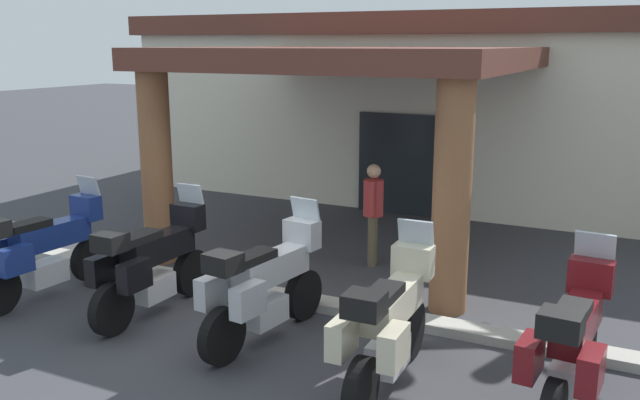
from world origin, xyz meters
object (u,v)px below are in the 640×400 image
Objects in this scene: motorcycle_silver at (264,285)px; motorcycle_maroon at (572,345)px; pedestrian at (373,207)px; motorcycle_blue at (43,250)px; motorcycle_black at (152,263)px; motorcycle_cream at (388,325)px; motel_building at (436,103)px.

motorcycle_maroon is (3.48, -0.10, 0.00)m from motorcycle_silver.
motorcycle_blue is at bearing -151.46° from pedestrian.
motorcycle_black is 3.51m from motorcycle_cream.
motorcycle_maroon is at bearing -59.94° from pedestrian.
pedestrian is (3.55, 3.41, 0.25)m from motorcycle_blue.
motorcycle_silver is 1.00× the size of motorcycle_maroon.
motel_building is 9.27m from motorcycle_black.
motorcycle_black is at bearing -134.82° from pedestrian.
motorcycle_silver is at bearing 74.57° from motorcycle_cream.
motorcycle_blue is 1.00× the size of motorcycle_maroon.
motorcycle_maroon is at bearing -90.52° from motorcycle_black.
motorcycle_black is at bearing 95.80° from motorcycle_silver.
pedestrian reaches higher than motorcycle_blue.
pedestrian is (0.80, -5.90, -1.17)m from motel_building.
motorcycle_black and motorcycle_cream have the same top height.
motorcycle_blue is at bearing 94.79° from motorcycle_maroon.
motorcycle_blue is 1.34× the size of pedestrian.
motorcycle_black is 1.74m from motorcycle_silver.
pedestrian is (0.07, 3.26, 0.25)m from motorcycle_silver.
motel_building is 10.27m from motorcycle_maroon.
motorcycle_maroon is 4.79m from pedestrian.
motorcycle_maroon is (5.22, -0.16, 0.00)m from motorcycle_black.
motorcycle_blue is 1.00× the size of motorcycle_black.
motel_building is 6.27× the size of motorcycle_maroon.
motorcycle_silver is 1.79m from motorcycle_cream.
motorcycle_maroon is (6.96, 0.05, 0.00)m from motorcycle_blue.
motorcycle_cream is at bearing -96.37° from motorcycle_silver.
motorcycle_cream is 1.00× the size of motorcycle_maroon.
motorcycle_cream is (3.48, -0.49, 0.00)m from motorcycle_black.
motorcycle_blue is at bearing 98.04° from motorcycle_black.
pedestrian is (1.81, 3.20, 0.25)m from motorcycle_black.
motorcycle_maroon is at bearing -65.69° from motel_building.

